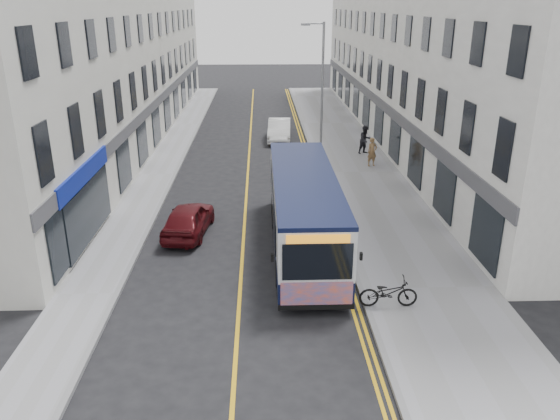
{
  "coord_description": "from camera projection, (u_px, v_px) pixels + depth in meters",
  "views": [
    {
      "loc": [
        0.76,
        -17.01,
        8.96
      ],
      "look_at": [
        1.45,
        2.29,
        1.6
      ],
      "focal_mm": 35.0,
      "sensor_mm": 36.0,
      "label": 1
    }
  ],
  "objects": [
    {
      "name": "ground",
      "position": [
        241.0,
        277.0,
        19.05
      ],
      "size": [
        140.0,
        140.0,
        0.0
      ],
      "primitive_type": "plane",
      "color": "black",
      "rests_on": "ground"
    },
    {
      "name": "pavement_east",
      "position": [
        360.0,
        173.0,
        30.45
      ],
      "size": [
        4.5,
        64.0,
        0.12
      ],
      "primitive_type": "cube",
      "color": "gray",
      "rests_on": "ground"
    },
    {
      "name": "pavement_west",
      "position": [
        157.0,
        175.0,
        30.07
      ],
      "size": [
        2.0,
        64.0,
        0.12
      ],
      "primitive_type": "cube",
      "color": "gray",
      "rests_on": "ground"
    },
    {
      "name": "kerb_east",
      "position": [
        319.0,
        173.0,
        30.37
      ],
      "size": [
        0.18,
        64.0,
        0.13
      ],
      "primitive_type": "cube",
      "color": "slate",
      "rests_on": "ground"
    },
    {
      "name": "kerb_west",
      "position": [
        175.0,
        175.0,
        30.1
      ],
      "size": [
        0.18,
        64.0,
        0.13
      ],
      "primitive_type": "cube",
      "color": "slate",
      "rests_on": "ground"
    },
    {
      "name": "road_centre_line",
      "position": [
        248.0,
        175.0,
        30.26
      ],
      "size": [
        0.12,
        64.0,
        0.01
      ],
      "primitive_type": "cube",
      "color": "gold",
      "rests_on": "ground"
    },
    {
      "name": "road_dbl_yellow_inner",
      "position": [
        311.0,
        174.0,
        30.38
      ],
      "size": [
        0.1,
        64.0,
        0.01
      ],
      "primitive_type": "cube",
      "color": "gold",
      "rests_on": "ground"
    },
    {
      "name": "road_dbl_yellow_outer",
      "position": [
        315.0,
        174.0,
        30.39
      ],
      "size": [
        0.1,
        64.0,
        0.01
      ],
      "primitive_type": "cube",
      "color": "gold",
      "rests_on": "ground"
    },
    {
      "name": "terrace_east",
      "position": [
        419.0,
        42.0,
        36.73
      ],
      "size": [
        6.0,
        46.0,
        13.0
      ],
      "primitive_type": "cube",
      "color": "white",
      "rests_on": "ground"
    },
    {
      "name": "terrace_west",
      "position": [
        112.0,
        42.0,
        36.05
      ],
      "size": [
        6.0,
        46.0,
        13.0
      ],
      "primitive_type": "cube",
      "color": "silver",
      "rests_on": "ground"
    },
    {
      "name": "streetlamp",
      "position": [
        321.0,
        89.0,
        30.71
      ],
      "size": [
        1.32,
        0.18,
        8.0
      ],
      "color": "gray",
      "rests_on": "ground"
    },
    {
      "name": "city_bus",
      "position": [
        304.0,
        209.0,
        20.73
      ],
      "size": [
        2.38,
        10.18,
        2.96
      ],
      "color": "black",
      "rests_on": "ground"
    },
    {
      "name": "bicycle",
      "position": [
        388.0,
        293.0,
        16.81
      ],
      "size": [
        1.82,
        0.67,
        0.95
      ],
      "primitive_type": "imported",
      "rotation": [
        0.0,
        0.0,
        1.55
      ],
      "color": "black",
      "rests_on": "pavement_east"
    },
    {
      "name": "pedestrian_near",
      "position": [
        372.0,
        152.0,
        31.26
      ],
      "size": [
        0.7,
        0.56,
        1.65
      ],
      "primitive_type": "imported",
      "rotation": [
        0.0,
        0.0,
        0.32
      ],
      "color": "olive",
      "rests_on": "pavement_east"
    },
    {
      "name": "pedestrian_far",
      "position": [
        365.0,
        140.0,
        33.84
      ],
      "size": [
        1.05,
        0.98,
        1.74
      ],
      "primitive_type": "imported",
      "rotation": [
        0.0,
        0.0,
        0.48
      ],
      "color": "black",
      "rests_on": "pavement_east"
    },
    {
      "name": "car_white",
      "position": [
        279.0,
        130.0,
        37.68
      ],
      "size": [
        1.75,
        4.42,
        1.43
      ],
      "primitive_type": "imported",
      "rotation": [
        0.0,
        0.0,
        -0.06
      ],
      "color": "white",
      "rests_on": "ground"
    },
    {
      "name": "car_maroon",
      "position": [
        188.0,
        219.0,
        22.35
      ],
      "size": [
        2.05,
        4.07,
        1.33
      ],
      "primitive_type": "imported",
      "rotation": [
        0.0,
        0.0,
        3.02
      ],
      "color": "#4B0C11",
      "rests_on": "ground"
    }
  ]
}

